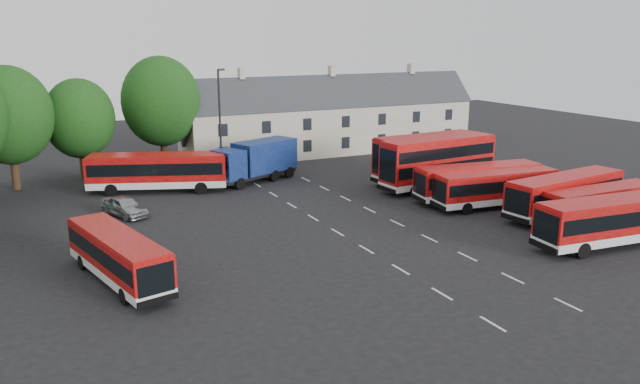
{
  "coord_description": "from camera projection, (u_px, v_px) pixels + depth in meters",
  "views": [
    {
      "loc": [
        -19.71,
        -35.0,
        13.56
      ],
      "look_at": [
        0.18,
        5.16,
        2.2
      ],
      "focal_mm": 35.0,
      "sensor_mm": 36.0,
      "label": 1
    }
  ],
  "objects": [
    {
      "name": "ground",
      "position": [
        351.0,
        240.0,
        42.21
      ],
      "size": [
        140.0,
        140.0,
        0.0
      ],
      "primitive_type": "plane",
      "color": "black",
      "rests_on": "ground"
    },
    {
      "name": "silver_car",
      "position": [
        124.0,
        206.0,
        47.72
      ],
      "size": [
        3.38,
        4.87,
        1.54
      ],
      "primitive_type": "imported",
      "rotation": [
        0.0,
        0.0,
        0.38
      ],
      "color": "#9FA3A7",
      "rests_on": "ground"
    },
    {
      "name": "bus_row_a",
      "position": [
        616.0,
        218.0,
        40.7
      ],
      "size": [
        11.56,
        3.62,
        3.21
      ],
      "rotation": [
        0.0,
        0.0,
        -0.09
      ],
      "color": "silver",
      "rests_on": "ground"
    },
    {
      "name": "terrace_houses",
      "position": [
        332.0,
        119.0,
        73.35
      ],
      "size": [
        35.7,
        7.13,
        10.06
      ],
      "color": "beige",
      "rests_on": "ground"
    },
    {
      "name": "bus_dd_south",
      "position": [
        438.0,
        160.0,
        55.81
      ],
      "size": [
        11.49,
        3.48,
        4.64
      ],
      "rotation": [
        0.0,
        0.0,
        0.08
      ],
      "color": "silver",
      "rests_on": "ground"
    },
    {
      "name": "bus_row_c",
      "position": [
        565.0,
        192.0,
        47.62
      ],
      "size": [
        11.34,
        3.86,
        3.14
      ],
      "rotation": [
        0.0,
        0.0,
        0.12
      ],
      "color": "silver",
      "rests_on": "ground"
    },
    {
      "name": "bus_row_d",
      "position": [
        496.0,
        186.0,
        49.93
      ],
      "size": [
        10.62,
        3.57,
        2.94
      ],
      "rotation": [
        0.0,
        0.0,
        -0.12
      ],
      "color": "silver",
      "rests_on": "ground"
    },
    {
      "name": "bus_dd_north",
      "position": [
        427.0,
        155.0,
        58.66
      ],
      "size": [
        10.99,
        3.18,
        4.45
      ],
      "rotation": [
        0.0,
        0.0,
        0.06
      ],
      "color": "silver",
      "rests_on": "ground"
    },
    {
      "name": "box_truck",
      "position": [
        256.0,
        159.0,
        58.69
      ],
      "size": [
        9.03,
        5.74,
        3.78
      ],
      "rotation": [
        0.0,
        0.0,
        0.38
      ],
      "color": "black",
      "rests_on": "ground"
    },
    {
      "name": "lamppost",
      "position": [
        220.0,
        124.0,
        56.93
      ],
      "size": [
        0.74,
        0.37,
        10.57
      ],
      "rotation": [
        0.0,
        0.0,
        0.19
      ],
      "color": "black",
      "rests_on": "ground"
    },
    {
      "name": "bus_north",
      "position": [
        158.0,
        169.0,
        54.82
      ],
      "size": [
        12.13,
        6.79,
        3.38
      ],
      "rotation": [
        0.0,
        0.0,
        -0.36
      ],
      "color": "silver",
      "rests_on": "ground"
    },
    {
      "name": "bus_row_e",
      "position": [
        478.0,
        179.0,
        51.86
      ],
      "size": [
        11.04,
        3.98,
        3.05
      ],
      "rotation": [
        0.0,
        0.0,
        -0.14
      ],
      "color": "silver",
      "rests_on": "ground"
    },
    {
      "name": "bus_row_b",
      "position": [
        602.0,
        202.0,
        45.42
      ],
      "size": [
        9.86,
        2.38,
        2.78
      ],
      "rotation": [
        0.0,
        0.0,
        -0.01
      ],
      "color": "silver",
      "rests_on": "ground"
    },
    {
      "name": "lane_markings",
      "position": [
        368.0,
        228.0,
        45.02
      ],
      "size": [
        5.15,
        33.8,
        0.01
      ],
      "color": "beige",
      "rests_on": "ground"
    },
    {
      "name": "bus_west",
      "position": [
        118.0,
        253.0,
        34.8
      ],
      "size": [
        4.37,
        10.18,
        2.81
      ],
      "rotation": [
        0.0,
        0.0,
        1.79
      ],
      "color": "silver",
      "rests_on": "ground"
    }
  ]
}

